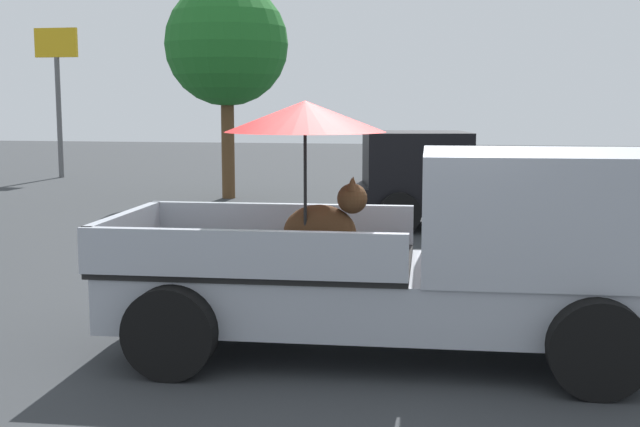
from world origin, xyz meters
TOP-DOWN VIEW (x-y plane):
  - ground_plane at (0.00, 0.00)m, footprint 80.00×80.00m
  - pickup_truck_main at (0.44, 0.01)m, footprint 5.13×2.45m
  - pickup_truck_red at (0.74, 8.20)m, footprint 5.06×2.88m
  - motel_sign at (-12.00, 16.56)m, footprint 1.40×0.16m
  - tree_by_lot at (-5.09, 11.95)m, footprint 2.99×2.99m

SIDE VIEW (x-z plane):
  - ground_plane at x=0.00m, z-range 0.00..0.00m
  - pickup_truck_red at x=0.74m, z-range -0.03..1.77m
  - pickup_truck_main at x=0.44m, z-range -0.18..2.17m
  - motel_sign at x=-12.00m, z-range 0.97..5.63m
  - tree_by_lot at x=-5.09m, z-range 1.11..6.36m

